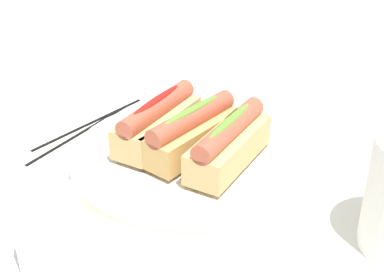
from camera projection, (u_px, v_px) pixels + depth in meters
name	position (u px, v px, depth m)	size (l,w,h in m)	color
ground_plane	(207.00, 163.00, 0.76)	(2.40, 2.40, 0.00)	silver
serving_bowl	(192.00, 159.00, 0.73)	(0.32, 0.32, 0.03)	silver
hotdog_front	(158.00, 121.00, 0.74)	(0.15, 0.07, 0.06)	#DBB270
hotdog_back	(192.00, 132.00, 0.71)	(0.15, 0.06, 0.06)	tan
hotdog_side	(229.00, 143.00, 0.69)	(0.15, 0.07, 0.06)	#DBB270
water_glass	(49.00, 235.00, 0.56)	(0.07, 0.07, 0.09)	white
chopstick_near	(81.00, 132.00, 0.83)	(0.01, 0.01, 0.22)	black
chopstick_far	(90.00, 122.00, 0.86)	(0.01, 0.01, 0.22)	black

